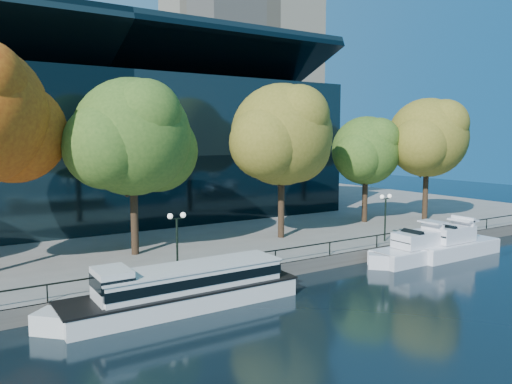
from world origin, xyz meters
TOP-DOWN VIEW (x-y plane):
  - ground at (0.00, 0.00)m, footprint 160.00×160.00m
  - promenade at (0.00, 36.38)m, footprint 90.00×67.08m
  - railing at (0.00, 3.25)m, footprint 88.20×0.08m
  - convention_building at (-4.00, 31.79)m, footprint 50.00×24.57m
  - office_tower at (28.00, 55.00)m, footprint 22.50×22.50m
  - tour_boat at (-8.35, 1.09)m, footprint 15.27×3.41m
  - cruiser_near at (12.44, 1.03)m, footprint 10.55×2.72m
  - cruiser_far at (15.82, 0.55)m, footprint 9.89×2.74m
  - tree_2 at (-7.12, 11.30)m, footprint 10.87×8.91m
  - tree_3 at (5.92, 10.54)m, footprint 11.02×9.04m
  - tree_4 at (17.98, 12.45)m, footprint 8.81×7.22m
  - tree_5 at (23.99, 9.57)m, footprint 10.30×8.45m
  - lamp_1 at (-6.86, 4.50)m, footprint 1.26×0.36m
  - lamp_2 at (12.26, 4.50)m, footprint 1.26×0.36m

SIDE VIEW (x-z plane):
  - ground at x=0.00m, z-range 0.00..0.00m
  - promenade at x=0.00m, z-range 0.00..1.00m
  - cruiser_near at x=12.44m, z-range -0.58..2.48m
  - cruiser_far at x=15.82m, z-range -0.59..2.64m
  - tour_boat at x=-8.35m, z-range -0.22..2.68m
  - railing at x=0.00m, z-range 1.44..2.43m
  - lamp_1 at x=-6.86m, z-range 1.97..6.00m
  - lamp_2 at x=12.26m, z-range 1.97..6.00m
  - tree_4 at x=17.98m, z-range 2.81..13.78m
  - convention_building at x=-4.00m, z-range -2.21..19.22m
  - tree_5 at x=23.99m, z-range 3.14..16.03m
  - tree_2 at x=-7.12m, z-range 3.06..16.26m
  - tree_3 at x=5.92m, z-range 3.13..16.58m
  - office_tower at x=28.00m, z-range 0.07..65.97m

